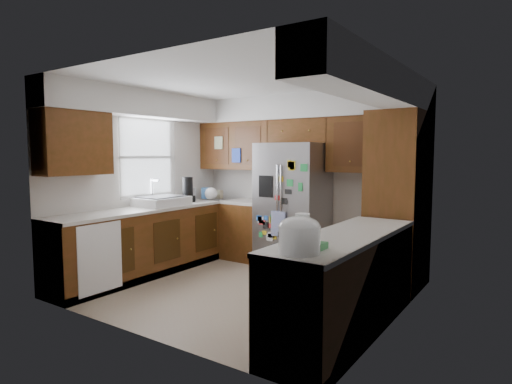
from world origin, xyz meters
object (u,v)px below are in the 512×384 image
pantry (398,201)px  rice_cooker (299,234)px  fridge (293,206)px  paper_towel (302,230)px

pantry → rice_cooker: size_ratio=6.77×
pantry → rice_cooker: bearing=-90.0°
pantry → fridge: (-1.50, 0.05, -0.17)m
fridge → rice_cooker: fridge is taller
fridge → rice_cooker: size_ratio=5.67×
rice_cooker → fridge: bearing=120.1°
rice_cooker → paper_towel: 0.25m
rice_cooker → paper_towel: size_ratio=1.22×
pantry → rice_cooker: pantry is taller
fridge → paper_towel: bearing=-59.2°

